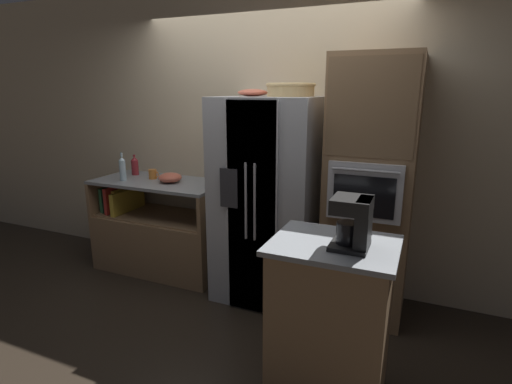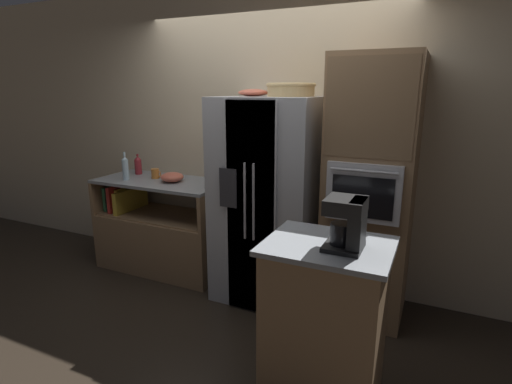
# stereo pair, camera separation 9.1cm
# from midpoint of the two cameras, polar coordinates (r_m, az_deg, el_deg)

# --- Properties ---
(ground_plane) EXTENTS (20.00, 20.00, 0.00)m
(ground_plane) POSITION_cam_midpoint_polar(r_m,az_deg,el_deg) (3.86, -1.43, -13.75)
(ground_plane) COLOR black
(wall_back) EXTENTS (12.00, 0.06, 2.80)m
(wall_back) POSITION_cam_midpoint_polar(r_m,az_deg,el_deg) (3.82, 1.16, 8.07)
(wall_back) COLOR beige
(wall_back) RESTS_ON ground_plane
(counter_left) EXTENTS (1.33, 0.64, 0.94)m
(counter_left) POSITION_cam_midpoint_polar(r_m,az_deg,el_deg) (4.29, -14.02, -6.14)
(counter_left) COLOR #93704C
(counter_left) RESTS_ON ground_plane
(refrigerator) EXTENTS (0.86, 0.78, 1.77)m
(refrigerator) POSITION_cam_midpoint_polar(r_m,az_deg,el_deg) (3.48, 1.07, -1.21)
(refrigerator) COLOR silver
(refrigerator) RESTS_ON ground_plane
(wall_oven) EXTENTS (0.65, 0.68, 2.08)m
(wall_oven) POSITION_cam_midpoint_polar(r_m,az_deg,el_deg) (3.29, 15.21, 0.22)
(wall_oven) COLOR #93704C
(wall_oven) RESTS_ON ground_plane
(island_counter) EXTENTS (0.70, 0.57, 1.00)m
(island_counter) POSITION_cam_midpoint_polar(r_m,az_deg,el_deg) (2.50, 9.46, -17.82)
(island_counter) COLOR #93704C
(island_counter) RESTS_ON ground_plane
(wicker_basket) EXTENTS (0.40, 0.40, 0.11)m
(wicker_basket) POSITION_cam_midpoint_polar(r_m,az_deg,el_deg) (3.34, 4.20, 14.45)
(wicker_basket) COLOR tan
(wicker_basket) RESTS_ON refrigerator
(fruit_bowl) EXTENTS (0.26, 0.26, 0.06)m
(fruit_bowl) POSITION_cam_midpoint_polar(r_m,az_deg,el_deg) (3.47, -1.24, 14.01)
(fruit_bowl) COLOR #DB664C
(fruit_bowl) RESTS_ON refrigerator
(bottle_tall) EXTENTS (0.07, 0.07, 0.22)m
(bottle_tall) POSITION_cam_midpoint_polar(r_m,az_deg,el_deg) (4.45, -17.48, 3.62)
(bottle_tall) COLOR maroon
(bottle_tall) RESTS_ON counter_left
(bottle_short) EXTENTS (0.06, 0.06, 0.28)m
(bottle_short) POSITION_cam_midpoint_polar(r_m,az_deg,el_deg) (4.20, -19.12, 3.19)
(bottle_short) COLOR silver
(bottle_short) RESTS_ON counter_left
(mug) EXTENTS (0.12, 0.08, 0.10)m
(mug) POSITION_cam_midpoint_polar(r_m,az_deg,el_deg) (4.20, -15.12, 2.47)
(mug) COLOR orange
(mug) RESTS_ON counter_left
(mixing_bowl) EXTENTS (0.23, 0.23, 0.09)m
(mixing_bowl) POSITION_cam_midpoint_polar(r_m,az_deg,el_deg) (4.01, -12.80, 2.02)
(mixing_bowl) COLOR #DB664C
(mixing_bowl) RESTS_ON counter_left
(coffee_maker) EXTENTS (0.20, 0.21, 0.28)m
(coffee_maker) POSITION_cam_midpoint_polar(r_m,az_deg,el_deg) (2.16, 12.81, -4.14)
(coffee_maker) COLOR black
(coffee_maker) RESTS_ON island_counter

